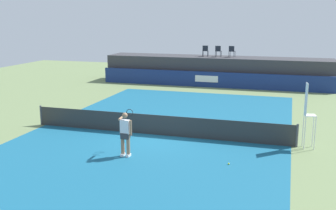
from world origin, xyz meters
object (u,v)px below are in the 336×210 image
at_px(umpire_chair, 308,111).
at_px(tennis_player, 125,133).
at_px(spectator_chair_far_left, 205,50).
at_px(spectator_chair_left, 218,51).
at_px(net_post_near, 41,115).
at_px(spectator_chair_center, 232,51).
at_px(tennis_ball, 229,164).
at_px(net_post_far, 297,136).

xyz_separation_m(umpire_chair, tennis_player, (-6.82, -3.11, -0.63)).
xyz_separation_m(spectator_chair_far_left, spectator_chair_left, (1.04, 0.04, 0.00)).
bearing_deg(net_post_near, tennis_player, -27.81).
relative_size(spectator_chair_far_left, spectator_chair_center, 1.00).
distance_m(spectator_chair_center, tennis_ball, 18.72).
bearing_deg(net_post_far, tennis_ball, -129.68).
relative_size(net_post_near, tennis_player, 0.56).
height_order(umpire_chair, net_post_far, umpire_chair).
xyz_separation_m(spectator_chair_left, spectator_chair_center, (1.07, 0.13, 0.00)).
relative_size(tennis_player, tennis_ball, 26.03).
bearing_deg(tennis_ball, spectator_chair_far_left, 104.52).
relative_size(net_post_near, tennis_ball, 14.71).
distance_m(spectator_chair_far_left, net_post_near, 16.29).
height_order(net_post_near, net_post_far, same).
distance_m(net_post_far, tennis_ball, 3.82).
bearing_deg(net_post_far, spectator_chair_far_left, 115.05).
height_order(spectator_chair_center, tennis_ball, spectator_chair_center).
bearing_deg(tennis_player, tennis_ball, 2.93).
relative_size(spectator_chair_center, net_post_far, 0.89).
height_order(spectator_chair_far_left, umpire_chair, spectator_chair_far_left).
bearing_deg(net_post_near, spectator_chair_center, 64.41).
xyz_separation_m(umpire_chair, net_post_near, (-12.75, 0.02, -1.09)).
height_order(spectator_chair_left, net_post_near, spectator_chair_left).
xyz_separation_m(spectator_chair_left, tennis_player, (-0.38, -18.42, -1.73)).
bearing_deg(umpire_chair, spectator_chair_center, 109.16).
height_order(spectator_chair_center, net_post_near, spectator_chair_center).
bearing_deg(tennis_player, spectator_chair_left, 88.81).
xyz_separation_m(spectator_chair_left, net_post_near, (-6.31, -15.30, -2.19)).
relative_size(umpire_chair, net_post_near, 2.76).
height_order(spectator_chair_far_left, spectator_chair_center, same).
xyz_separation_m(spectator_chair_far_left, spectator_chair_center, (2.12, 0.17, 0.00)).
distance_m(net_post_far, tennis_player, 7.20).
distance_m(spectator_chair_far_left, net_post_far, 16.99).
relative_size(spectator_chair_left, net_post_far, 0.89).
relative_size(umpire_chair, tennis_ball, 40.59).
bearing_deg(tennis_player, umpire_chair, 24.52).
relative_size(spectator_chair_center, tennis_ball, 13.06).
xyz_separation_m(net_post_near, tennis_ball, (9.98, -2.92, -0.46)).
bearing_deg(spectator_chair_center, net_post_far, -71.99).
bearing_deg(net_post_near, umpire_chair, -0.08).
bearing_deg(spectator_chair_far_left, spectator_chair_center, 4.46).
bearing_deg(tennis_ball, tennis_player, -177.07).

